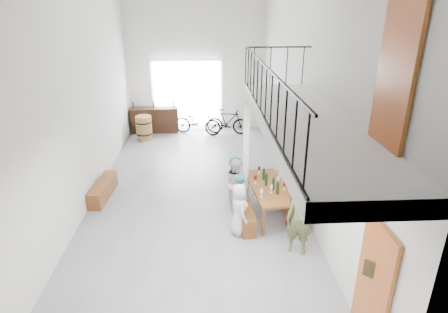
{
  "coord_description": "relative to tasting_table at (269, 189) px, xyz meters",
  "views": [
    {
      "loc": [
        0.29,
        -9.11,
        4.9
      ],
      "look_at": [
        0.75,
        -0.5,
        1.36
      ],
      "focal_mm": 30.0,
      "sensor_mm": 36.0,
      "label": 1
    }
  ],
  "objects": [
    {
      "name": "room_walls",
      "position": [
        -1.81,
        1.07,
        2.85
      ],
      "size": [
        12.0,
        12.0,
        12.0
      ],
      "color": "silver",
      "rests_on": "ground"
    },
    {
      "name": "gateway_portal",
      "position": [
        -2.21,
        7.01,
        0.69
      ],
      "size": [
        2.8,
        0.08,
        2.8
      ],
      "primitive_type": "cube",
      "color": "white",
      "rests_on": "ground"
    },
    {
      "name": "balcony",
      "position": [
        0.16,
        -2.06,
        2.26
      ],
      "size": [
        1.52,
        5.62,
        4.0
      ],
      "color": "white",
      "rests_on": "ground"
    },
    {
      "name": "bench_wall",
      "position": [
        0.53,
        0.05,
        -0.47
      ],
      "size": [
        0.4,
        2.03,
        0.46
      ],
      "primitive_type": "cube",
      "rotation": [
        0.0,
        0.0,
        0.07
      ],
      "color": "brown",
      "rests_on": "ground"
    },
    {
      "name": "floor",
      "position": [
        -1.81,
        1.07,
        -0.71
      ],
      "size": [
        12.0,
        12.0,
        0.0
      ],
      "primitive_type": "plane",
      "color": "slate",
      "rests_on": "ground"
    },
    {
      "name": "bench_inner",
      "position": [
        -0.61,
        -0.07,
        -0.48
      ],
      "size": [
        0.39,
        1.96,
        0.45
      ],
      "primitive_type": "cube",
      "rotation": [
        0.0,
        0.0,
        0.04
      ],
      "color": "brown",
      "rests_on": "ground"
    },
    {
      "name": "counter_bottles",
      "position": [
        -3.56,
        6.73,
        0.44
      ],
      "size": [
        1.66,
        0.17,
        0.28
      ],
      "color": "black",
      "rests_on": "serving_counter"
    },
    {
      "name": "guest_left_a",
      "position": [
        -0.79,
        -0.77,
        -0.09
      ],
      "size": [
        0.52,
        0.68,
        1.24
      ],
      "primitive_type": "imported",
      "rotation": [
        0.0,
        0.0,
        1.8
      ],
      "color": "beige",
      "rests_on": "ground"
    },
    {
      "name": "guest_right_c",
      "position": [
        0.53,
        0.7,
        -0.11
      ],
      "size": [
        0.46,
        0.63,
        1.19
      ],
      "primitive_type": "imported",
      "rotation": [
        0.0,
        0.0,
        -1.72
      ],
      "color": "beige",
      "rests_on": "ground"
    },
    {
      "name": "guest_left_d",
      "position": [
        -0.73,
        0.98,
        -0.13
      ],
      "size": [
        0.66,
        0.85,
        1.16
      ],
      "primitive_type": "imported",
      "rotation": [
        0.0,
        0.0,
        1.93
      ],
      "color": "#226073",
      "rests_on": "ground"
    },
    {
      "name": "bicycle_far",
      "position": [
        -0.61,
        6.28,
        -0.19
      ],
      "size": [
        1.77,
        0.77,
        1.03
      ],
      "primitive_type": "imported",
      "rotation": [
        0.0,
        0.0,
        1.4
      ],
      "color": "black",
      "rests_on": "ground"
    },
    {
      "name": "host_standing",
      "position": [
        0.39,
        -1.51,
        0.06
      ],
      "size": [
        0.66,
        0.55,
        1.54
      ],
      "primitive_type": "imported",
      "rotation": [
        0.0,
        0.0,
        -0.38
      ],
      "color": "#4F5B33",
      "rests_on": "ground"
    },
    {
      "name": "potted_plant",
      "position": [
        0.64,
        1.77,
        -0.51
      ],
      "size": [
        0.36,
        0.32,
        0.4
      ],
      "primitive_type": "imported",
      "rotation": [
        0.0,
        0.0,
        0.02
      ],
      "color": "#154D18",
      "rests_on": "ground"
    },
    {
      "name": "serving_counter",
      "position": [
        -3.56,
        6.72,
        -0.2
      ],
      "size": [
        1.93,
        0.6,
        1.01
      ],
      "primitive_type": "cube",
      "rotation": [
        0.0,
        0.0,
        0.04
      ],
      "color": "#361D10",
      "rests_on": "ground"
    },
    {
      "name": "side_bench",
      "position": [
        -4.31,
        1.16,
        -0.49
      ],
      "size": [
        0.45,
        1.57,
        0.44
      ],
      "primitive_type": "cube",
      "rotation": [
        0.0,
        0.0,
        -0.07
      ],
      "color": "brown",
      "rests_on": "ground"
    },
    {
      "name": "oak_barrel",
      "position": [
        -3.87,
        5.85,
        -0.25
      ],
      "size": [
        0.62,
        0.62,
        0.92
      ],
      "color": "olive",
      "rests_on": "ground"
    },
    {
      "name": "right_wall_decor",
      "position": [
        0.89,
        -0.8,
        1.04
      ],
      "size": [
        0.07,
        8.28,
        5.07
      ],
      "color": "#A1471B",
      "rests_on": "ground"
    },
    {
      "name": "guest_right_b",
      "position": [
        0.59,
        0.1,
        -0.09
      ],
      "size": [
        0.67,
        1.2,
        1.23
      ],
      "primitive_type": "imported",
      "rotation": [
        0.0,
        0.0,
        -1.86
      ],
      "color": "black",
      "rests_on": "ground"
    },
    {
      "name": "guest_left_b",
      "position": [
        -0.68,
        -0.15,
        -0.11
      ],
      "size": [
        0.36,
        0.48,
        1.19
      ],
      "primitive_type": "imported",
      "rotation": [
        0.0,
        0.0,
        1.39
      ],
      "color": "#226073",
      "rests_on": "ground"
    },
    {
      "name": "guest_right_a",
      "position": [
        0.5,
        -0.55,
        -0.08
      ],
      "size": [
        0.33,
        0.75,
        1.26
      ],
      "primitive_type": "imported",
      "rotation": [
        0.0,
        0.0,
        -1.6
      ],
      "color": "red",
      "rests_on": "ground"
    },
    {
      "name": "guest_left_c",
      "position": [
        -0.75,
        0.48,
        -0.05
      ],
      "size": [
        0.54,
        0.67,
        1.31
      ],
      "primitive_type": "imported",
      "rotation": [
        0.0,
        0.0,
        1.64
      ],
      "color": "beige",
      "rests_on": "ground"
    },
    {
      "name": "tasting_table",
      "position": [
        0.0,
        0.0,
        0.0
      ],
      "size": [
        1.03,
        2.1,
        0.79
      ],
      "rotation": [
        0.0,
        0.0,
        0.1
      ],
      "color": "brown",
      "rests_on": "ground"
    },
    {
      "name": "tableware",
      "position": [
        -0.01,
        0.01,
        0.22
      ],
      "size": [
        0.72,
        1.33,
        0.35
      ],
      "color": "black",
      "rests_on": "tasting_table"
    },
    {
      "name": "bicycle_near",
      "position": [
        -1.81,
        6.33,
        -0.2
      ],
      "size": [
        2.05,
        1.26,
        1.02
      ],
      "primitive_type": "imported",
      "rotation": [
        0.0,
        0.0,
        1.25
      ],
      "color": "black",
      "rests_on": "ground"
    }
  ]
}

